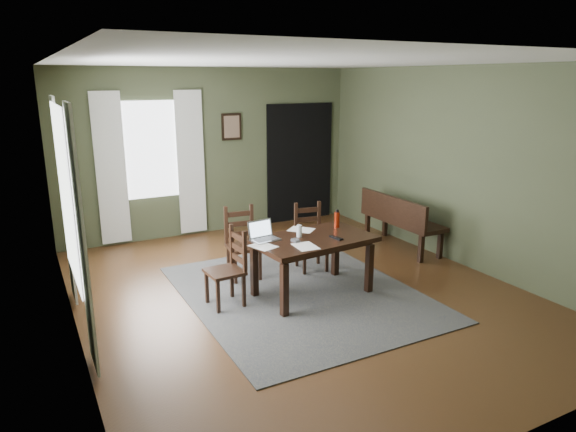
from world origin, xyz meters
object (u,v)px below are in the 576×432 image
dining_table (313,244)px  chair_back_left (242,244)px  chair_end (228,269)px  water_bottle (337,219)px  chair_back_right (311,238)px  laptop (263,235)px  bench (399,217)px

dining_table → chair_back_left: size_ratio=1.60×
chair_end → water_bottle: bearing=87.9°
chair_back_right → water_bottle: 0.66m
dining_table → water_bottle: 0.57m
laptop → bench: bearing=7.5°
bench → water_bottle: size_ratio=6.46×
dining_table → chair_back_left: chair_back_left is taller
chair_end → laptop: bearing=89.2°
dining_table → chair_end: 1.03m
dining_table → chair_end: chair_end is taller
chair_end → bench: chair_end is taller
chair_back_right → laptop: bearing=-140.2°
dining_table → water_bottle: (0.48, 0.22, 0.19)m
chair_back_right → water_bottle: size_ratio=3.92×
chair_back_left → dining_table: bearing=-54.3°
bench → dining_table: bearing=113.2°
chair_end → laptop: (0.45, 0.02, 0.33)m
chair_back_left → chair_back_right: 0.95m
dining_table → chair_back_right: chair_back_right is taller
chair_end → laptop: size_ratio=2.59×
bench → water_bottle: bearing=112.6°
chair_back_left → bench: size_ratio=0.63×
laptop → dining_table: bearing=-27.8°
chair_end → laptop: laptop is taller
chair_back_right → laptop: (-0.96, -0.55, 0.33)m
bench → water_bottle: (-1.54, -0.64, 0.32)m
water_bottle → chair_back_right: bearing=96.9°
chair_back_right → bench: 1.61m
chair_end → water_bottle: (1.48, 0.04, 0.38)m
chair_end → bench: 3.09m
dining_table → laptop: laptop is taller
dining_table → chair_end: bearing=164.1°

